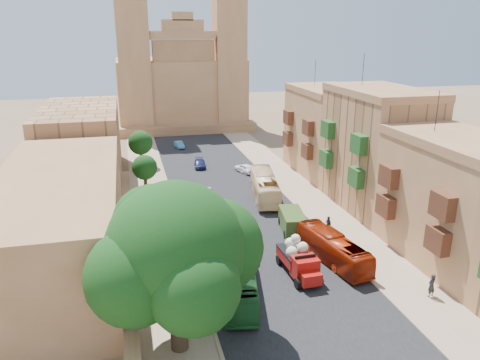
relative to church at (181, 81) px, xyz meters
name	(u,v)px	position (x,y,z in m)	size (l,w,h in m)	color
road_surface	(232,201)	(0.00, -48.61, -9.51)	(14.00, 140.00, 0.01)	black
sidewalk_east	(305,195)	(9.50, -48.61, -9.51)	(5.00, 140.00, 0.01)	#9B7F65
sidewalk_west	(153,208)	(-9.50, -48.61, -9.51)	(5.00, 140.00, 0.01)	#9B7F65
kerb_east	(287,196)	(7.00, -48.61, -9.46)	(0.25, 140.00, 0.12)	#9B7F65
kerb_west	(175,206)	(-7.00, -48.61, -9.46)	(0.25, 140.00, 0.12)	#9B7F65
townhouse_b	(455,199)	(15.95, -67.61, -3.86)	(9.00, 14.00, 14.90)	#A6734B
townhouse_c	(376,148)	(15.95, -53.61, -2.61)	(9.00, 14.00, 17.40)	#B07A50
townhouse_d	(326,131)	(15.95, -39.61, -3.36)	(9.00, 14.00, 15.90)	#A6734B
west_wall	(128,239)	(-12.50, -58.61, -8.62)	(1.00, 40.00, 1.80)	#A6734B
west_building_low	(61,221)	(-18.00, -60.61, -5.32)	(10.00, 28.00, 8.40)	#936440
west_building_mid	(82,144)	(-18.00, -34.61, -4.52)	(10.00, 22.00, 10.00)	#B07A50
church	(181,81)	(0.00, 0.00, 0.00)	(28.00, 22.50, 36.30)	#A6734B
ficus_tree	(177,255)	(-9.40, -74.61, -2.75)	(11.44, 10.52, 11.44)	#34261A
street_tree_a	(160,246)	(-10.00, -66.61, -5.86)	(3.54, 3.54, 5.45)	#34261A
street_tree_b	(151,199)	(-10.00, -54.61, -6.22)	(3.20, 3.20, 4.93)	#34261A
street_tree_c	(145,168)	(-10.00, -42.61, -6.22)	(3.20, 3.20, 4.92)	#34261A
street_tree_d	(140,143)	(-10.00, -30.61, -5.76)	(3.64, 3.64, 5.60)	#34261A
red_truck	(299,259)	(1.52, -67.32, -8.05)	(2.46, 5.80, 3.34)	#A3110C
olive_pickup	(292,222)	(4.10, -58.61, -8.52)	(2.94, 5.24, 2.04)	#354F1D
bus_green_north	(239,278)	(-4.16, -69.17, -8.10)	(2.38, 10.17, 2.83)	#206029
bus_red_east	(333,248)	(5.33, -65.89, -8.22)	(2.18, 9.32, 2.60)	#942006
bus_cream_east	(265,186)	(4.20, -48.37, -7.97)	(2.59, 11.08, 3.09)	#FFDFAB
car_blue_a	(249,250)	(-1.75, -63.23, -8.84)	(1.59, 3.96, 1.35)	#3B559F
car_white_a	(206,193)	(-2.82, -46.28, -8.98)	(1.14, 3.27, 1.08)	beige
car_cream	(301,226)	(5.00, -58.93, -8.94)	(1.91, 4.15, 1.15)	#FFFBC7
car_dkblue	(200,164)	(-1.45, -33.06, -8.93)	(1.63, 4.02, 1.17)	#151B4B
car_white_b	(245,168)	(4.54, -37.27, -8.85)	(1.58, 3.93, 1.34)	white
car_blue_b	(179,145)	(-3.02, -19.85, -8.94)	(1.21, 3.48, 1.15)	#4691CE
pedestrian_a	(431,285)	(10.33, -73.10, -8.54)	(0.71, 0.47, 1.95)	#252227
pedestrian_c	(328,225)	(7.50, -59.99, -8.59)	(1.08, 0.45, 1.84)	#353539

